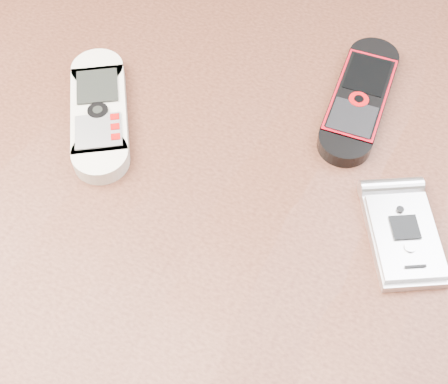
{
  "coord_description": "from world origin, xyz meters",
  "views": [
    {
      "loc": [
        0.11,
        -0.24,
        1.16
      ],
      "look_at": [
        0.01,
        0.0,
        0.76
      ],
      "focal_mm": 50.0,
      "sensor_mm": 36.0,
      "label": 1
    }
  ],
  "objects_px": {
    "nokia_white": "(99,112)",
    "nokia_black_red": "(360,98)",
    "motorola_razr": "(404,235)",
    "table": "(219,260)"
  },
  "relations": [
    {
      "from": "nokia_white",
      "to": "motorola_razr",
      "type": "height_order",
      "value": "nokia_white"
    },
    {
      "from": "nokia_black_red",
      "to": "motorola_razr",
      "type": "relative_size",
      "value": 1.54
    },
    {
      "from": "table",
      "to": "nokia_black_red",
      "type": "height_order",
      "value": "nokia_black_red"
    },
    {
      "from": "nokia_white",
      "to": "motorola_razr",
      "type": "distance_m",
      "value": 0.27
    },
    {
      "from": "table",
      "to": "nokia_black_red",
      "type": "xyz_separation_m",
      "value": [
        0.07,
        0.14,
        0.11
      ]
    },
    {
      "from": "nokia_white",
      "to": "nokia_black_red",
      "type": "xyz_separation_m",
      "value": [
        0.2,
        0.11,
        -0.0
      ]
    },
    {
      "from": "motorola_razr",
      "to": "nokia_black_red",
      "type": "bearing_deg",
      "value": 92.68
    },
    {
      "from": "table",
      "to": "nokia_white",
      "type": "xyz_separation_m",
      "value": [
        -0.12,
        0.03,
        0.11
      ]
    },
    {
      "from": "motorola_razr",
      "to": "table",
      "type": "bearing_deg",
      "value": 160.36
    },
    {
      "from": "nokia_white",
      "to": "nokia_black_red",
      "type": "relative_size",
      "value": 0.97
    }
  ]
}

